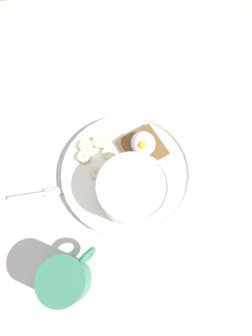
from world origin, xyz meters
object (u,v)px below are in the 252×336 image
poached_egg (143,144)px  banana_slice_inner (86,146)px  toast_slice (143,148)px  banana_slice_front (84,157)px  coffee_mug (66,279)px  knife (43,193)px  oatmeal_bowl (132,189)px  banana_slice_left (108,153)px  banana_slice_back (99,143)px  banana_slice_right (96,174)px

poached_egg → banana_slice_inner: 13.08cm
toast_slice → banana_slice_front: size_ratio=2.89×
coffee_mug → knife: (17.96, 5.70, -4.01)cm
toast_slice → banana_slice_front: banana_slice_front is taller
banana_slice_front → coffee_mug: bearing=171.3°
banana_slice_inner → banana_slice_front: bearing=166.6°
banana_slice_front → banana_slice_inner: size_ratio=0.97×
oatmeal_bowl → knife: oatmeal_bowl is taller
poached_egg → banana_slice_left: poached_egg is taller
banana_slice_back → banana_slice_right: (-7.54, 1.20, -0.18)cm
banana_slice_left → knife: bearing=116.9°
poached_egg → knife: size_ratio=0.40×
toast_slice → knife: bearing=109.8°
banana_slice_left → coffee_mug: (-25.62, 9.42, 2.78)cm
poached_egg → banana_slice_left: (-0.52, 7.87, -2.27)cm
poached_egg → banana_slice_inner: size_ratio=1.38×
oatmeal_bowl → toast_slice: bearing=-18.9°
toast_slice → coffee_mug: coffee_mug is taller
oatmeal_bowl → banana_slice_left: oatmeal_bowl is taller
oatmeal_bowl → banana_slice_back: 14.25cm
toast_slice → poached_egg: size_ratio=2.03×
oatmeal_bowl → banana_slice_back: bearing=26.5°
knife → oatmeal_bowl: bearing=-96.2°
poached_egg → knife: bearing=109.6°
banana_slice_inner → banana_slice_back: bearing=-79.3°
banana_slice_back → coffee_mug: coffee_mug is taller
oatmeal_bowl → coffee_mug: (-15.83, 13.76, 0.32)cm
oatmeal_bowl → banana_slice_front: bearing=46.7°
coffee_mug → banana_slice_right: bearing=-16.7°
knife → banana_slice_front: bearing=-52.9°
oatmeal_bowl → poached_egg: (10.31, -3.53, -0.19)cm
banana_slice_front → banana_slice_right: bearing=-150.3°
banana_slice_front → banana_slice_back: (3.26, -3.65, 0.08)cm
banana_slice_front → banana_slice_back: size_ratio=1.05×
toast_slice → poached_egg: poached_egg is taller
toast_slice → coffee_mug: size_ratio=1.17×
banana_slice_left → coffee_mug: coffee_mug is taller
oatmeal_bowl → banana_slice_right: (5.05, 7.47, -2.45)cm
toast_slice → banana_slice_left: size_ratio=3.77×
oatmeal_bowl → banana_slice_front: 13.82cm
banana_slice_front → banana_slice_inner: bearing=-13.4°
banana_slice_right → knife: (-2.92, 11.98, -1.23)cm
knife → banana_slice_inner: bearing=-45.8°
banana_slice_right → banana_slice_inner: 7.21cm
coffee_mug → knife: 19.26cm
toast_slice → banana_slice_inner: (1.62, 12.84, 0.17)cm
banana_slice_front → banana_slice_right: size_ratio=1.12×
oatmeal_bowl → toast_slice: 11.27cm
banana_slice_right → banana_slice_left: bearing=-33.5°
poached_egg → banana_slice_left: 8.20cm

